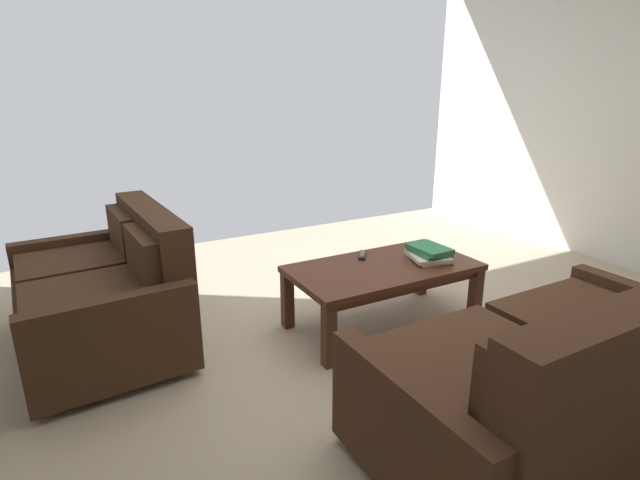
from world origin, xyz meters
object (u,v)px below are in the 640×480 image
(book_stack, at_px, (429,253))
(sofa_main, at_px, (563,377))
(tv_remote, at_px, (362,255))
(loveseat_near, at_px, (108,291))
(coffee_table, at_px, (383,274))

(book_stack, bearing_deg, sofa_main, 75.14)
(book_stack, relative_size, tv_remote, 2.22)
(tv_remote, bearing_deg, book_stack, 143.84)
(sofa_main, distance_m, loveseat_near, 2.54)
(coffee_table, height_order, book_stack, book_stack)
(loveseat_near, bearing_deg, book_stack, 161.05)
(book_stack, bearing_deg, tv_remote, -36.16)
(loveseat_near, xyz_separation_m, coffee_table, (-1.63, 0.62, 0.02))
(loveseat_near, height_order, tv_remote, loveseat_near)
(sofa_main, distance_m, book_stack, 1.33)
(coffee_table, relative_size, book_stack, 3.60)
(sofa_main, distance_m, tv_remote, 1.54)
(coffee_table, distance_m, book_stack, 0.36)
(sofa_main, bearing_deg, coffee_table, -90.17)
(sofa_main, height_order, book_stack, sofa_main)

